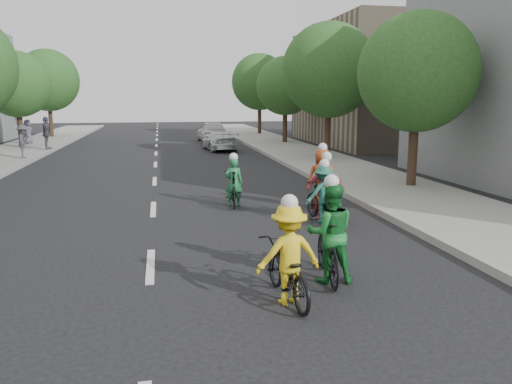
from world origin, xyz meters
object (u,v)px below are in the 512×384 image
object	(u,v)px
cyclist_0	(288,263)
cyclist_5	(321,185)
follow_car_lead	(219,141)
cyclist_4	(323,198)
spectator_2	(28,132)
spectator_0	(23,141)
cyclist_1	(233,186)
follow_car_trail	(212,131)
cyclist_2	(329,241)
spectator_1	(46,133)
cyclist_3	(325,195)

from	to	relation	value
cyclist_0	cyclist_5	distance (m)	6.84
follow_car_lead	cyclist_4	bearing A→B (deg)	85.59
cyclist_5	spectator_2	size ratio (longest dim) A/B	1.17
cyclist_4	follow_car_lead	bearing A→B (deg)	-98.03
spectator_0	cyclist_1	bearing A→B (deg)	-158.26
follow_car_trail	follow_car_lead	bearing A→B (deg)	86.87
cyclist_4	spectator_0	size ratio (longest dim) A/B	1.08
cyclist_0	cyclist_5	world-z (taller)	cyclist_5
cyclist_4	cyclist_5	bearing A→B (deg)	-116.18
follow_car_trail	cyclist_0	bearing A→B (deg)	84.78
follow_car_lead	follow_car_trail	xyz separation A→B (m)	(0.16, 6.13, 0.18)
follow_car_trail	cyclist_4	bearing A→B (deg)	89.10
cyclist_2	spectator_1	bearing A→B (deg)	-60.30
cyclist_4	cyclist_3	bearing A→B (deg)	-137.58
cyclist_2	spectator_2	distance (m)	29.88
cyclist_1	cyclist_4	distance (m)	3.05
cyclist_4	cyclist_5	distance (m)	1.61
cyclist_0	follow_car_lead	world-z (taller)	cyclist_0
spectator_1	cyclist_2	bearing A→B (deg)	-173.87
spectator_2	spectator_1	bearing A→B (deg)	-156.28
spectator_0	cyclist_5	bearing A→B (deg)	-153.28
cyclist_0	spectator_1	bearing A→B (deg)	-76.63
cyclist_0	follow_car_trail	world-z (taller)	cyclist_0
cyclist_3	follow_car_trail	xyz separation A→B (m)	(-0.39, 24.45, 0.10)
cyclist_0	spectator_0	world-z (taller)	spectator_0
follow_car_trail	spectator_0	xyz separation A→B (m)	(-10.50, -9.53, 0.21)
spectator_0	spectator_1	xyz separation A→B (m)	(0.23, 4.35, 0.13)
follow_car_trail	spectator_0	distance (m)	14.19
spectator_2	cyclist_5	bearing A→B (deg)	-151.41
cyclist_0	cyclist_3	world-z (taller)	cyclist_3
cyclist_1	cyclist_3	distance (m)	3.03
follow_car_trail	cyclist_1	bearing A→B (deg)	84.13
cyclist_0	follow_car_lead	size ratio (longest dim) A/B	0.46
cyclist_0	follow_car_lead	bearing A→B (deg)	-100.02
cyclist_3	spectator_2	distance (m)	26.70
cyclist_5	spectator_2	bearing A→B (deg)	-50.29
spectator_2	cyclist_3	bearing A→B (deg)	-153.65
cyclist_2	cyclist_3	distance (m)	4.35
cyclist_2	spectator_0	xyz separation A→B (m)	(-9.57, 19.05, 0.28)
cyclist_5	spectator_0	size ratio (longest dim) A/B	1.13
cyclist_0	cyclist_4	size ratio (longest dim) A/B	1.02
spectator_2	cyclist_0	bearing A→B (deg)	-161.84
cyclist_2	cyclist_5	size ratio (longest dim) A/B	0.99
cyclist_4	spectator_2	size ratio (longest dim) A/B	1.12
cyclist_0	spectator_0	xyz separation A→B (m)	(-8.65, 19.81, 0.36)
cyclist_1	cyclist_5	xyz separation A→B (m)	(2.42, -0.80, 0.09)
cyclist_3	follow_car_lead	size ratio (longest dim) A/B	0.49
cyclist_5	spectator_2	distance (m)	25.65
cyclist_4	cyclist_5	size ratio (longest dim) A/B	0.95
cyclist_4	follow_car_lead	size ratio (longest dim) A/B	0.45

